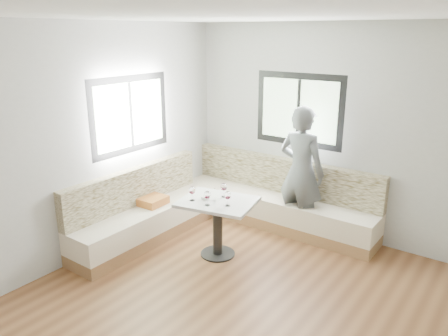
# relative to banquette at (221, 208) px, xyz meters

# --- Properties ---
(room) EXTENTS (5.01, 5.01, 2.81)m
(room) POSITION_rel_banquette_xyz_m (1.51, -1.55, 1.08)
(room) COLOR brown
(room) RESTS_ON ground
(banquette) EXTENTS (2.90, 2.80, 0.95)m
(banquette) POSITION_rel_banquette_xyz_m (0.00, 0.00, 0.00)
(banquette) COLOR #916A46
(banquette) RESTS_ON ground
(table) EXTENTS (1.01, 0.86, 0.72)m
(table) POSITION_rel_banquette_xyz_m (0.39, -0.60, 0.21)
(table) COLOR black
(table) RESTS_ON ground
(person) EXTENTS (0.68, 0.48, 1.78)m
(person) POSITION_rel_banquette_xyz_m (0.93, 0.54, 0.56)
(person) COLOR #595E61
(person) RESTS_ON ground
(olive_ramekin) EXTENTS (0.10, 0.10, 0.04)m
(olive_ramekin) POSITION_rel_banquette_xyz_m (0.25, -0.65, 0.42)
(olive_ramekin) COLOR white
(olive_ramekin) RESTS_ON table
(wine_glass_a) EXTENTS (0.08, 0.08, 0.18)m
(wine_glass_a) POSITION_rel_banquette_xyz_m (0.15, -0.78, 0.52)
(wine_glass_a) COLOR white
(wine_glass_a) RESTS_ON table
(wine_glass_b) EXTENTS (0.08, 0.08, 0.18)m
(wine_glass_b) POSITION_rel_banquette_xyz_m (0.39, -0.79, 0.52)
(wine_glass_b) COLOR white
(wine_glass_b) RESTS_ON table
(wine_glass_c) EXTENTS (0.08, 0.08, 0.18)m
(wine_glass_c) POSITION_rel_banquette_xyz_m (0.59, -0.66, 0.52)
(wine_glass_c) COLOR white
(wine_glass_c) RESTS_ON table
(wine_glass_d) EXTENTS (0.08, 0.08, 0.18)m
(wine_glass_d) POSITION_rel_banquette_xyz_m (0.38, -0.45, 0.52)
(wine_glass_d) COLOR white
(wine_glass_d) RESTS_ON table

